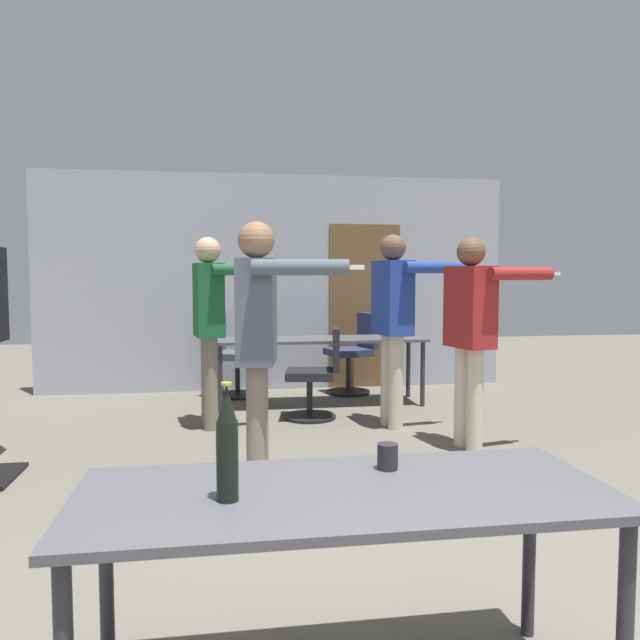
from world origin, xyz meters
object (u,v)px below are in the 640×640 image
(person_right_polo, at_px, (259,329))
(office_chair_near_pushed, at_px, (231,358))
(beer_bottle, at_px, (227,445))
(drink_cup, at_px, (388,457))
(person_left_plaid, at_px, (210,313))
(person_near_casual, at_px, (471,322))
(office_chair_side_rolled, at_px, (317,377))
(office_chair_mid_tucked, at_px, (354,355))
(person_center_tall, at_px, (394,311))

(person_right_polo, relative_size, office_chair_near_pushed, 1.86)
(beer_bottle, xyz_separation_m, drink_cup, (0.56, 0.22, -0.12))
(person_left_plaid, bearing_deg, person_near_casual, 54.47)
(office_chair_side_rolled, bearing_deg, office_chair_near_pushed, 41.79)
(office_chair_side_rolled, distance_m, office_chair_mid_tucked, 1.41)
(office_chair_near_pushed, bearing_deg, person_near_casual, 60.35)
(person_left_plaid, bearing_deg, office_chair_near_pushed, 162.94)
(office_chair_mid_tucked, distance_m, beer_bottle, 5.64)
(office_chair_near_pushed, distance_m, office_chair_mid_tucked, 1.46)
(person_near_casual, xyz_separation_m, person_right_polo, (-1.75, -0.79, 0.03))
(person_right_polo, height_order, office_chair_near_pushed, person_right_polo)
(person_right_polo, height_order, office_chair_side_rolled, person_right_polo)
(person_near_casual, xyz_separation_m, office_chair_mid_tucked, (-0.43, 2.51, -0.58))
(person_right_polo, relative_size, drink_cup, 19.32)
(person_left_plaid, xyz_separation_m, person_near_casual, (2.10, -1.04, -0.03))
(office_chair_near_pushed, bearing_deg, person_center_tall, 63.99)
(person_left_plaid, relative_size, person_near_casual, 1.03)
(office_chair_near_pushed, xyz_separation_m, beer_bottle, (-0.09, -5.44, 0.46))
(person_center_tall, height_order, drink_cup, person_center_tall)
(person_left_plaid, distance_m, office_chair_mid_tucked, 2.31)
(person_right_polo, bearing_deg, office_chair_near_pushed, -168.27)
(person_near_casual, distance_m, office_chair_mid_tucked, 2.61)
(person_left_plaid, distance_m, office_chair_side_rolled, 1.24)
(person_near_casual, height_order, office_chair_near_pushed, person_near_casual)
(person_center_tall, relative_size, office_chair_near_pushed, 1.90)
(person_left_plaid, xyz_separation_m, office_chair_side_rolled, (1.03, 0.22, -0.66))
(person_left_plaid, bearing_deg, beer_bottle, -7.52)
(person_center_tall, relative_size, person_near_casual, 1.04)
(person_left_plaid, xyz_separation_m, office_chair_near_pushed, (0.21, 1.51, -0.62))
(person_center_tall, height_order, person_right_polo, person_center_tall)
(person_left_plaid, relative_size, office_chair_near_pushed, 1.87)
(office_chair_near_pushed, relative_size, office_chair_mid_tucked, 0.98)
(person_center_tall, xyz_separation_m, person_right_polo, (-1.34, -1.59, -0.01))
(person_near_casual, distance_m, beer_bottle, 3.51)
(office_chair_side_rolled, bearing_deg, beer_bottle, 176.96)
(office_chair_mid_tucked, height_order, drink_cup, office_chair_mid_tucked)
(person_left_plaid, distance_m, drink_cup, 3.78)
(office_chair_mid_tucked, bearing_deg, office_chair_near_pushed, 72.96)
(office_chair_near_pushed, bearing_deg, office_chair_mid_tucked, 112.33)
(office_chair_side_rolled, xyz_separation_m, office_chair_near_pushed, (-0.82, 1.29, 0.03))
(person_center_tall, bearing_deg, drink_cup, -24.34)
(person_right_polo, distance_m, drink_cup, 1.94)
(person_right_polo, bearing_deg, office_chair_mid_tucked, 167.50)
(person_right_polo, bearing_deg, person_center_tall, 149.43)
(person_center_tall, relative_size, office_chair_mid_tucked, 1.86)
(person_left_plaid, xyz_separation_m, drink_cup, (0.68, -3.71, -0.29))
(person_near_casual, relative_size, office_chair_near_pushed, 1.82)
(person_left_plaid, distance_m, person_near_casual, 2.34)
(person_right_polo, distance_m, office_chair_near_pushed, 3.39)
(office_chair_side_rolled, xyz_separation_m, office_chair_mid_tucked, (0.64, 1.26, 0.04))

